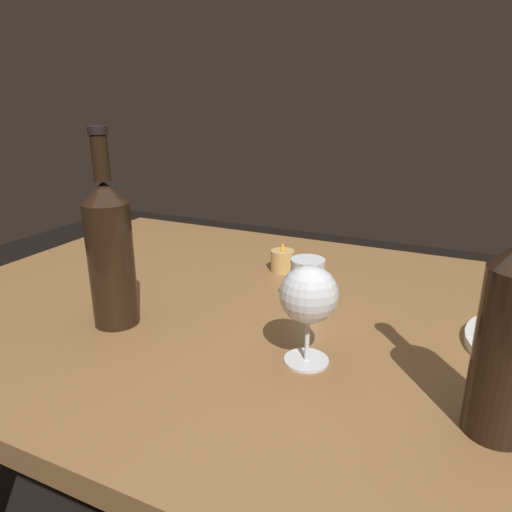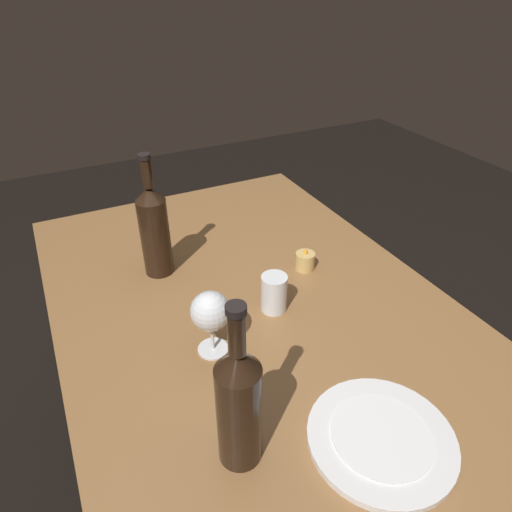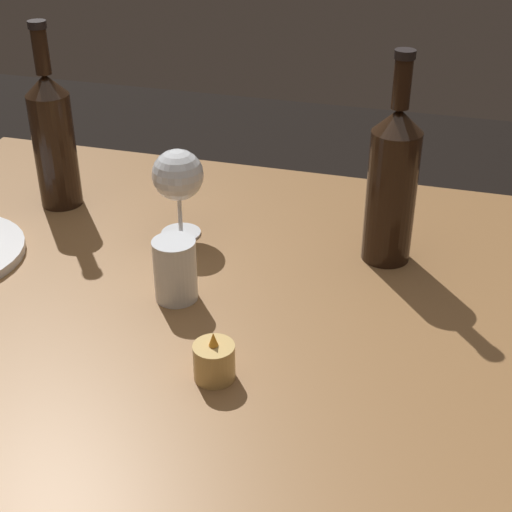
{
  "view_description": "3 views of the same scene",
  "coord_description": "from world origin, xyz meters",
  "px_view_note": "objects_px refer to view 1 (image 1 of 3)",
  "views": [
    {
      "loc": [
        0.31,
        -0.72,
        1.11
      ],
      "look_at": [
        -0.02,
        -0.03,
        0.85
      ],
      "focal_mm": 32.89,
      "sensor_mm": 36.0,
      "label": 1
    },
    {
      "loc": [
        0.79,
        -0.38,
        1.44
      ],
      "look_at": [
        0.0,
        0.02,
        0.86
      ],
      "focal_mm": 31.9,
      "sensor_mm": 36.0,
      "label": 2
    },
    {
      "loc": [
        -0.3,
        0.87,
        1.34
      ],
      "look_at": [
        -0.06,
        0.02,
        0.82
      ],
      "focal_mm": 52.57,
      "sensor_mm": 36.0,
      "label": 3
    }
  ],
  "objects_px": {
    "wine_bottle_second": "(512,334)",
    "water_tumbler": "(307,285)",
    "wine_glass_left": "(309,296)",
    "wine_bottle": "(110,251)",
    "votive_candle": "(282,261)"
  },
  "relations": [
    {
      "from": "wine_glass_left",
      "to": "wine_bottle",
      "type": "height_order",
      "value": "wine_bottle"
    },
    {
      "from": "wine_bottle_second",
      "to": "water_tumbler",
      "type": "relative_size",
      "value": 3.47
    },
    {
      "from": "wine_glass_left",
      "to": "votive_candle",
      "type": "xyz_separation_m",
      "value": [
        -0.17,
        0.34,
        -0.08
      ]
    },
    {
      "from": "wine_bottle",
      "to": "water_tumbler",
      "type": "bearing_deg",
      "value": 35.97
    },
    {
      "from": "wine_glass_left",
      "to": "wine_bottle",
      "type": "distance_m",
      "value": 0.34
    },
    {
      "from": "wine_glass_left",
      "to": "wine_bottle",
      "type": "bearing_deg",
      "value": -177.0
    },
    {
      "from": "wine_bottle",
      "to": "wine_bottle_second",
      "type": "relative_size",
      "value": 1.02
    },
    {
      "from": "wine_bottle",
      "to": "water_tumbler",
      "type": "xyz_separation_m",
      "value": [
        0.27,
        0.2,
        -0.09
      ]
    },
    {
      "from": "wine_bottle",
      "to": "votive_candle",
      "type": "bearing_deg",
      "value": 65.16
    },
    {
      "from": "votive_candle",
      "to": "water_tumbler",
      "type": "bearing_deg",
      "value": -54.44
    },
    {
      "from": "wine_bottle",
      "to": "water_tumbler",
      "type": "relative_size",
      "value": 3.52
    },
    {
      "from": "wine_bottle_second",
      "to": "votive_candle",
      "type": "height_order",
      "value": "wine_bottle_second"
    },
    {
      "from": "votive_candle",
      "to": "wine_bottle",
      "type": "bearing_deg",
      "value": -114.84
    },
    {
      "from": "wine_glass_left",
      "to": "water_tumbler",
      "type": "relative_size",
      "value": 1.61
    },
    {
      "from": "wine_glass_left",
      "to": "wine_bottle",
      "type": "xyz_separation_m",
      "value": [
        -0.34,
        -0.02,
        0.02
      ]
    }
  ]
}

